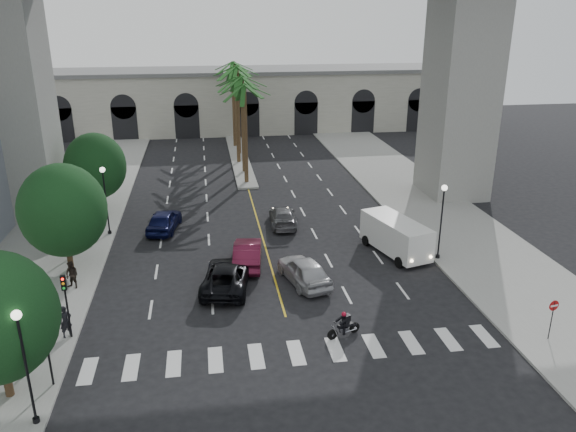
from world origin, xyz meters
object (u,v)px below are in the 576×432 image
at_px(lamp_post_left_far, 105,195).
at_px(motorcycle_rider, 345,325).
at_px(cargo_van, 396,235).
at_px(car_b, 248,253).
at_px(car_e, 164,220).
at_px(traffic_signal_far, 66,296).
at_px(pedestrian_b, 72,275).
at_px(car_d, 283,217).
at_px(do_not_enter_sign, 553,312).
at_px(lamp_post_right, 442,216).
at_px(pedestrian_a, 66,322).
at_px(car_a, 304,270).
at_px(car_c, 227,276).
at_px(traffic_signal_near, 46,339).
at_px(lamp_post_left_near, 25,358).

distance_m(lamp_post_left_far, motorcycle_rider, 21.77).
distance_m(lamp_post_left_far, cargo_van, 21.37).
relative_size(car_b, car_e, 1.04).
bearing_deg(traffic_signal_far, pedestrian_b, 100.02).
relative_size(car_d, do_not_enter_sign, 2.07).
xyz_separation_m(lamp_post_right, pedestrian_a, (-22.90, -6.45, -2.21)).
distance_m(lamp_post_left_far, car_a, 16.70).
bearing_deg(lamp_post_left_far, car_c, -49.98).
relative_size(traffic_signal_far, do_not_enter_sign, 1.55).
relative_size(cargo_van, pedestrian_a, 3.61).
bearing_deg(car_a, motorcycle_rider, 85.01).
relative_size(car_b, do_not_enter_sign, 2.15).
distance_m(lamp_post_left_far, pedestrian_b, 9.15).
distance_m(traffic_signal_far, pedestrian_b, 5.95).
bearing_deg(lamp_post_left_far, traffic_signal_near, -89.69).
bearing_deg(traffic_signal_near, traffic_signal_far, 90.00).
height_order(traffic_signal_near, do_not_enter_sign, traffic_signal_near).
bearing_deg(car_d, car_c, 67.08).
distance_m(traffic_signal_near, car_a, 15.66).
height_order(car_b, car_c, car_b).
distance_m(lamp_post_left_near, do_not_enter_sign, 24.58).
relative_size(car_a, do_not_enter_sign, 2.11).
relative_size(lamp_post_left_far, traffic_signal_near, 1.47).
height_order(car_c, pedestrian_a, pedestrian_a).
xyz_separation_m(car_b, car_c, (-1.54, -3.12, -0.03)).
xyz_separation_m(car_d, car_e, (-9.23, 0.28, 0.12)).
bearing_deg(car_d, lamp_post_right, 142.42).
xyz_separation_m(lamp_post_left_near, car_a, (13.15, 10.99, -2.37)).
xyz_separation_m(lamp_post_left_near, lamp_post_right, (22.80, 13.00, 0.00)).
xyz_separation_m(lamp_post_left_near, cargo_van, (20.25, 14.42, -1.83)).
bearing_deg(car_e, lamp_post_right, 166.82).
relative_size(motorcycle_rider, do_not_enter_sign, 0.80).
xyz_separation_m(pedestrian_a, do_not_enter_sign, (24.50, -3.99, 0.70)).
height_order(lamp_post_right, car_e, lamp_post_right).
relative_size(motorcycle_rider, pedestrian_b, 1.09).
height_order(car_e, cargo_van, cargo_van).
height_order(lamp_post_right, pedestrian_a, lamp_post_right).
bearing_deg(lamp_post_right, pedestrian_b, -177.98).
bearing_deg(pedestrian_b, lamp_post_left_near, -58.28).
relative_size(motorcycle_rider, car_d, 0.39).
height_order(lamp_post_left_near, motorcycle_rider, lamp_post_left_near).
xyz_separation_m(lamp_post_right, motorcycle_rider, (-8.64, -8.33, -2.58)).
xyz_separation_m(traffic_signal_far, car_e, (3.96, 14.94, -1.68)).
relative_size(lamp_post_left_far, traffic_signal_far, 1.47).
bearing_deg(car_b, traffic_signal_far, 44.86).
relative_size(traffic_signal_far, car_a, 0.73).
relative_size(traffic_signal_near, pedestrian_b, 2.12).
bearing_deg(car_a, lamp_post_left_far, -51.32).
distance_m(lamp_post_left_far, traffic_signal_near, 18.51).
height_order(motorcycle_rider, car_c, car_c).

